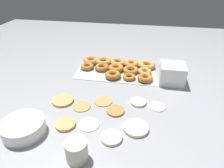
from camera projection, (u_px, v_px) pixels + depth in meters
ground_plane at (111, 101)px, 1.03m from camera, size 3.00×3.00×0.00m
pancake_0 at (115, 111)px, 0.95m from camera, size 0.09×0.09×0.01m
pancake_1 at (136, 128)px, 0.85m from camera, size 0.11×0.11×0.02m
pancake_2 at (63, 100)px, 1.02m from camera, size 0.11×0.11×0.01m
pancake_3 at (89, 124)px, 0.87m from camera, size 0.09×0.09×0.01m
pancake_4 at (65, 124)px, 0.87m from camera, size 0.09×0.09×0.01m
pancake_5 at (81, 106)px, 0.98m from camera, size 0.09×0.09×0.01m
pancake_6 at (103, 101)px, 1.02m from camera, size 0.09×0.09×0.01m
pancake_7 at (157, 106)px, 0.98m from camera, size 0.08×0.08×0.01m
pancake_8 at (111, 137)px, 0.80m from camera, size 0.09×0.09×0.01m
pancake_9 at (138, 102)px, 1.01m from camera, size 0.08×0.08×0.01m
donut_tray at (118, 67)px, 1.32m from camera, size 0.51×0.29×0.04m
batter_bowl at (23, 127)px, 0.82m from camera, size 0.18×0.18×0.06m
container_stack at (172, 74)px, 1.16m from camera, size 0.14×0.13×0.11m
paper_cup at (77, 151)px, 0.70m from camera, size 0.08×0.08×0.08m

